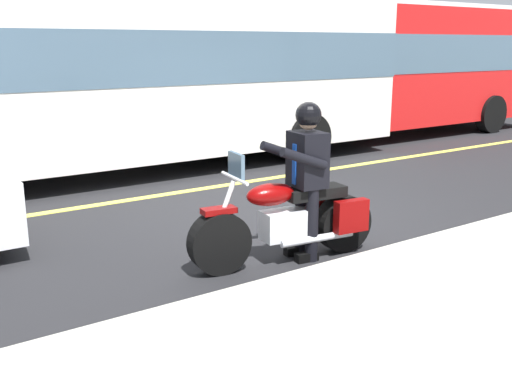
% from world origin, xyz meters
% --- Properties ---
extents(ground_plane, '(80.00, 80.00, 0.00)m').
position_xyz_m(ground_plane, '(0.00, 0.00, 0.00)').
color(ground_plane, black).
extents(lane_center_stripe, '(60.00, 0.16, 0.01)m').
position_xyz_m(lane_center_stripe, '(0.00, -2.00, 0.01)').
color(lane_center_stripe, '#E5DB4C').
rests_on(lane_center_stripe, ground_plane).
extents(motorcycle_main, '(2.22, 0.78, 1.26)m').
position_xyz_m(motorcycle_main, '(0.91, 1.43, 0.45)').
color(motorcycle_main, black).
rests_on(motorcycle_main, ground_plane).
extents(rider_main, '(0.67, 0.61, 1.74)m').
position_xyz_m(rider_main, '(0.73, 1.45, 1.04)').
color(rider_main, black).
rests_on(rider_main, ground_plane).
extents(bus_near, '(11.05, 2.70, 3.30)m').
position_xyz_m(bus_near, '(-5.88, -4.43, 1.87)').
color(bus_near, red).
rests_on(bus_near, ground_plane).
extents(bus_far, '(11.05, 2.70, 3.30)m').
position_xyz_m(bus_far, '(0.49, -3.94, 1.87)').
color(bus_far, white).
rests_on(bus_far, ground_plane).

